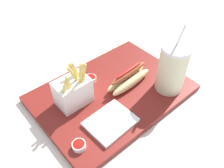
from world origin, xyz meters
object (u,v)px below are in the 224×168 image
object	(u,v)px
soda_cup	(172,68)
fries_basket	(73,91)
hot_dog_1	(128,78)
ketchup_cup_1	(91,79)
napkin_stack	(111,122)
ketchup_cup_2	(79,145)

from	to	relation	value
soda_cup	fries_basket	xyz separation A→B (m)	(-0.27, 0.15, -0.03)
soda_cup	hot_dog_1	bearing A→B (deg)	132.11
hot_dog_1	ketchup_cup_1	world-z (taller)	hot_dog_1
ketchup_cup_1	napkin_stack	distance (m)	0.19
ketchup_cup_2	napkin_stack	world-z (taller)	ketchup_cup_2
hot_dog_1	ketchup_cup_2	xyz separation A→B (m)	(-0.26, -0.09, -0.02)
fries_basket	ketchup_cup_1	bearing A→B (deg)	24.17
hot_dog_1	ketchup_cup_1	xyz separation A→B (m)	(-0.08, 0.09, -0.02)
hot_dog_1	fries_basket	bearing A→B (deg)	164.71
soda_cup	ketchup_cup_1	world-z (taller)	soda_cup
napkin_stack	hot_dog_1	bearing A→B (deg)	29.78
fries_basket	napkin_stack	world-z (taller)	fries_basket
fries_basket	ketchup_cup_1	world-z (taller)	fries_basket
fries_basket	napkin_stack	size ratio (longest dim) A/B	1.22
fries_basket	ketchup_cup_1	size ratio (longest dim) A/B	4.43
ketchup_cup_2	ketchup_cup_1	bearing A→B (deg)	45.97
ketchup_cup_2	napkin_stack	xyz separation A→B (m)	(0.11, 0.01, -0.00)
ketchup_cup_1	fries_basket	bearing A→B (deg)	-155.83
soda_cup	hot_dog_1	distance (m)	0.14
fries_basket	ketchup_cup_1	distance (m)	0.11
soda_cup	ketchup_cup_1	distance (m)	0.26
napkin_stack	soda_cup	bearing A→B (deg)	-2.86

